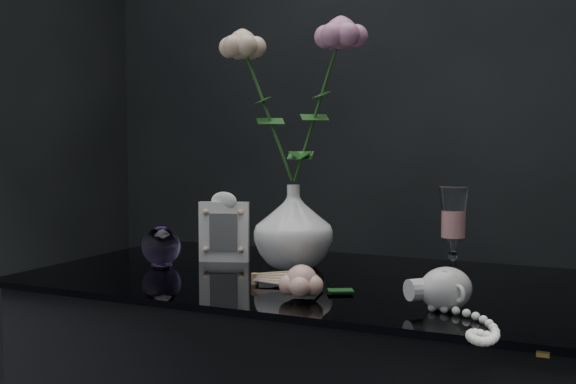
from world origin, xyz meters
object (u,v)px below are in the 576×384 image
at_px(picture_frame, 224,227).
at_px(pearl_jar, 446,287).
at_px(loose_rose, 301,281).
at_px(paperweight, 161,246).
at_px(vase, 293,226).
at_px(wine_glass, 453,235).

relative_size(picture_frame, pearl_jar, 0.62).
bearing_deg(loose_rose, paperweight, 160.53).
height_order(vase, loose_rose, vase).
xyz_separation_m(loose_rose, pearl_jar, (0.23, 0.02, 0.01)).
height_order(paperweight, pearl_jar, paperweight).
bearing_deg(paperweight, loose_rose, -21.73).
distance_m(wine_glass, paperweight, 0.59).
bearing_deg(loose_rose, vase, 119.18).
bearing_deg(vase, paperweight, -159.56).
bearing_deg(vase, pearl_jar, -32.68).
distance_m(vase, picture_frame, 0.16).
relative_size(paperweight, loose_rose, 0.51).
xyz_separation_m(paperweight, loose_rose, (0.39, -0.15, -0.01)).
bearing_deg(vase, picture_frame, -178.82).
distance_m(wine_glass, picture_frame, 0.49).
bearing_deg(paperweight, picture_frame, 43.80).
xyz_separation_m(wine_glass, paperweight, (-0.59, -0.07, -0.05)).
xyz_separation_m(picture_frame, pearl_jar, (0.52, -0.23, -0.04)).
height_order(vase, wine_glass, wine_glass).
bearing_deg(paperweight, wine_glass, 7.26).
relative_size(vase, wine_glass, 0.97).
xyz_separation_m(vase, pearl_jar, (0.36, -0.23, -0.05)).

